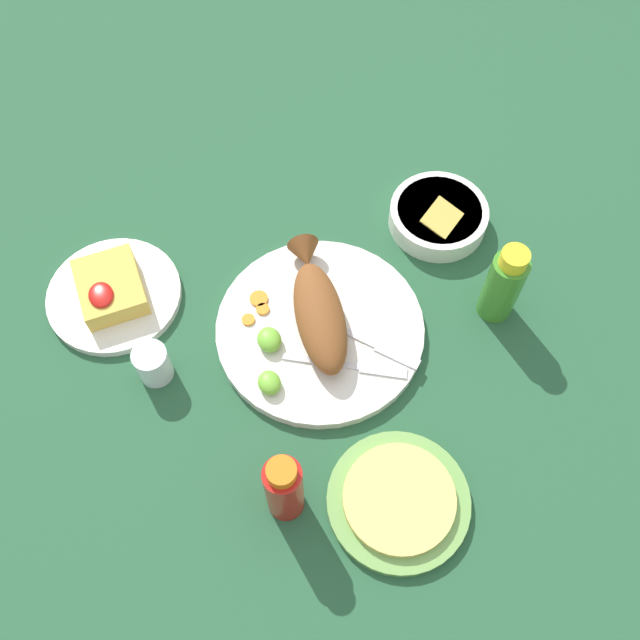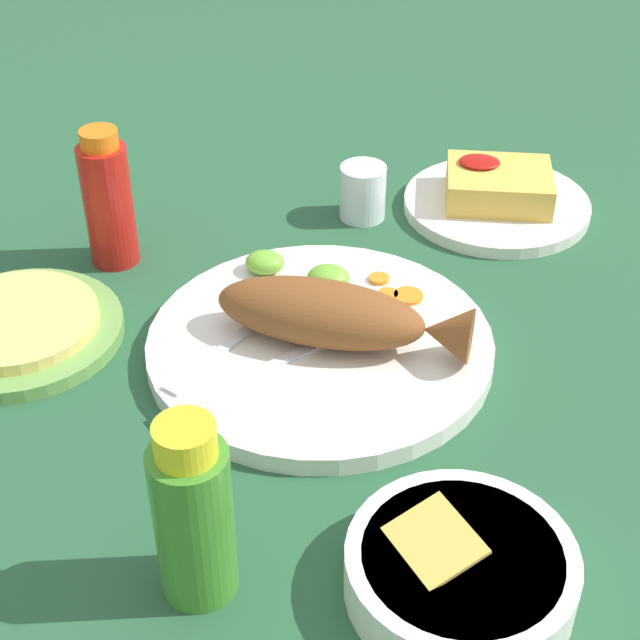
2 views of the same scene
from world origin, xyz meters
TOP-DOWN VIEW (x-y plane):
  - ground_plane at (0.00, 0.00)m, footprint 4.00×4.00m
  - main_plate at (0.00, 0.00)m, footprint 0.32×0.32m
  - fried_fish at (-0.01, 0.00)m, footprint 0.24×0.10m
  - fork_near at (0.05, 0.06)m, footprint 0.15×0.13m
  - fork_far at (0.08, 0.02)m, footprint 0.10×0.17m
  - carrot_slice_near at (-0.06, -0.07)m, footprint 0.02×0.02m
  - carrot_slice_mid at (-0.08, -0.07)m, footprint 0.03×0.03m
  - carrot_slice_far at (-0.05, -0.10)m, footprint 0.02×0.02m
  - lime_wedge_main at (0.00, -0.08)m, footprint 0.04×0.04m
  - lime_wedge_side at (0.07, -0.10)m, footprint 0.04×0.03m
  - hot_sauce_bottle_red at (0.23, -0.14)m, footprint 0.05×0.05m
  - hot_sauce_bottle_green at (0.06, 0.27)m, footprint 0.05×0.05m
  - salt_cup at (-0.02, -0.25)m, footprint 0.05×0.05m
  - side_plate_fries at (-0.17, -0.28)m, footprint 0.21×0.21m
  - fries_pile at (-0.17, -0.28)m, footprint 0.12×0.09m
  - guacamole_bowl at (-0.12, 0.26)m, footprint 0.16×0.16m
  - tortilla_plate at (0.28, 0.01)m, footprint 0.20×0.20m
  - tortilla_stack at (0.28, 0.01)m, footprint 0.15×0.15m

SIDE VIEW (x-z plane):
  - ground_plane at x=0.00m, z-range 0.00..0.00m
  - side_plate_fries at x=-0.17m, z-range 0.00..0.01m
  - tortilla_plate at x=0.28m, z-range 0.00..0.01m
  - main_plate at x=0.00m, z-range 0.00..0.02m
  - fork_near at x=0.05m, z-range 0.02..0.02m
  - fork_far at x=0.08m, z-range 0.02..0.02m
  - carrot_slice_near at x=-0.06m, z-range 0.02..0.02m
  - carrot_slice_mid at x=-0.08m, z-range 0.02..0.02m
  - carrot_slice_far at x=-0.05m, z-range 0.02..0.02m
  - tortilla_stack at x=0.28m, z-range 0.01..0.03m
  - guacamole_bowl at x=-0.12m, z-range 0.00..0.05m
  - salt_cup at x=-0.02m, z-range 0.00..0.06m
  - lime_wedge_side at x=0.07m, z-range 0.02..0.04m
  - lime_wedge_main at x=0.00m, z-range 0.02..0.04m
  - fries_pile at x=-0.17m, z-range 0.01..0.05m
  - fried_fish at x=-0.01m, z-range 0.02..0.07m
  - hot_sauce_bottle_green at x=0.06m, z-range 0.00..0.15m
  - hot_sauce_bottle_red at x=0.23m, z-range 0.00..0.14m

